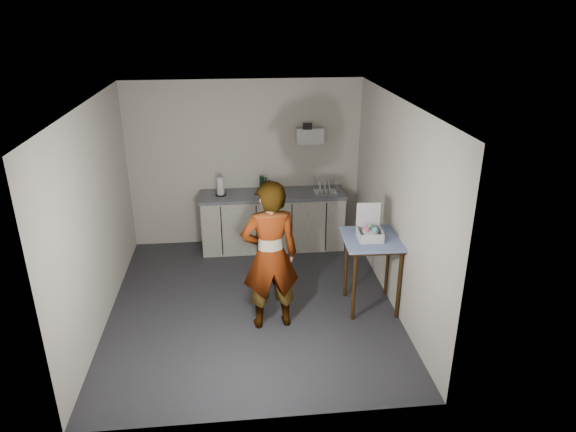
{
  "coord_description": "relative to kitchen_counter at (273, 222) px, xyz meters",
  "views": [
    {
      "loc": [
        -0.14,
        -5.73,
        3.61
      ],
      "look_at": [
        0.51,
        0.45,
        1.04
      ],
      "focal_mm": 32.0,
      "sensor_mm": 36.0,
      "label": 1
    }
  ],
  "objects": [
    {
      "name": "wall_right",
      "position": [
        1.39,
        -1.7,
        0.87
      ],
      "size": [
        0.02,
        4.0,
        2.6
      ],
      "primitive_type": "cube",
      "color": "beige",
      "rests_on": "ground"
    },
    {
      "name": "dish_rack",
      "position": [
        0.81,
        -0.06,
        0.54
      ],
      "size": [
        0.35,
        0.26,
        0.24
      ],
      "color": "silver",
      "rests_on": "kitchen_counter"
    },
    {
      "name": "paper_towel",
      "position": [
        -0.79,
        -0.01,
        0.62
      ],
      "size": [
        0.16,
        0.16,
        0.29
      ],
      "color": "black",
      "rests_on": "kitchen_counter"
    },
    {
      "name": "standing_man",
      "position": [
        -0.19,
        -2.16,
        0.49
      ],
      "size": [
        0.72,
        0.51,
        1.84
      ],
      "primitive_type": "imported",
      "rotation": [
        0.0,
        0.0,
        3.25
      ],
      "color": "#B2A593",
      "rests_on": "ground"
    },
    {
      "name": "wall_back",
      "position": [
        -0.4,
        0.29,
        0.87
      ],
      "size": [
        3.6,
        0.02,
        2.6
      ],
      "primitive_type": "cube",
      "color": "beige",
      "rests_on": "ground"
    },
    {
      "name": "soap_bottle",
      "position": [
        -0.11,
        -0.03,
        0.62
      ],
      "size": [
        0.15,
        0.15,
        0.27
      ],
      "primitive_type": "imported",
      "rotation": [
        0.0,
        0.0,
        0.73
      ],
      "color": "black",
      "rests_on": "kitchen_counter"
    },
    {
      "name": "ceiling",
      "position": [
        -0.4,
        -1.7,
        2.17
      ],
      "size": [
        3.6,
        4.0,
        0.01
      ],
      "primitive_type": "cube",
      "color": "white",
      "rests_on": "wall_back"
    },
    {
      "name": "dark_bottle",
      "position": [
        -0.16,
        0.08,
        0.61
      ],
      "size": [
        0.07,
        0.07,
        0.25
      ],
      "primitive_type": "cylinder",
      "color": "black",
      "rests_on": "kitchen_counter"
    },
    {
      "name": "ground",
      "position": [
        -0.4,
        -1.7,
        -0.43
      ],
      "size": [
        4.0,
        4.0,
        0.0
      ],
      "primitive_type": "plane",
      "color": "#28282D",
      "rests_on": "ground"
    },
    {
      "name": "wall_shelf",
      "position": [
        0.6,
        0.22,
        1.32
      ],
      "size": [
        0.42,
        0.18,
        0.37
      ],
      "color": "silver",
      "rests_on": "ground"
    },
    {
      "name": "kitchen_counter",
      "position": [
        0.0,
        0.0,
        0.0
      ],
      "size": [
        2.24,
        0.62,
        0.91
      ],
      "color": "black",
      "rests_on": "ground"
    },
    {
      "name": "soda_can",
      "position": [
        -0.04,
        -0.0,
        0.54
      ],
      "size": [
        0.06,
        0.06,
        0.12
      ],
      "primitive_type": "cylinder",
      "color": "#B41228",
      "rests_on": "kitchen_counter"
    },
    {
      "name": "wall_left",
      "position": [
        -2.19,
        -1.7,
        0.87
      ],
      "size": [
        0.02,
        4.0,
        2.6
      ],
      "primitive_type": "cube",
      "color": "beige",
      "rests_on": "ground"
    },
    {
      "name": "bakery_box",
      "position": [
        1.03,
        -1.9,
        0.64
      ],
      "size": [
        0.31,
        0.32,
        0.41
      ],
      "rotation": [
        0.0,
        0.0,
        -0.04
      ],
      "color": "silver",
      "rests_on": "side_table"
    },
    {
      "name": "side_table",
      "position": [
        1.1,
        -1.89,
        0.42
      ],
      "size": [
        0.78,
        0.78,
        0.97
      ],
      "rotation": [
        0.0,
        0.0,
        -0.03
      ],
      "color": "#3C210D",
      "rests_on": "ground"
    }
  ]
}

